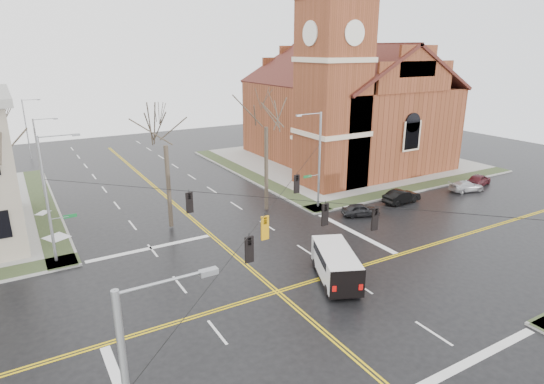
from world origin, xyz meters
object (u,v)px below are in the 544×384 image
streetlight_north_a (40,155)px  parked_car_b (402,196)px  signal_pole_ne (318,158)px  streetlight_north_b (27,127)px  parked_car_a (361,210)px  signal_pole_nw (49,196)px  cargo_van (335,262)px  tree_nw_near (165,140)px  tree_ne (266,121)px  parked_car_c (467,186)px  parked_car_d (479,180)px  church (343,98)px

streetlight_north_a → parked_car_b: bearing=-33.0°
signal_pole_ne → streetlight_north_b: bearing=121.1°
signal_pole_ne → parked_car_a: signal_pole_ne is taller
signal_pole_nw → cargo_van: size_ratio=1.51×
tree_nw_near → signal_pole_nw: bearing=-166.2°
streetlight_north_a → cargo_van: (14.77, -28.50, -3.21)m
signal_pole_ne → streetlight_north_a: signal_pole_ne is taller
parked_car_b → tree_ne: tree_ne is taller
cargo_van → parked_car_c: bearing=42.5°
signal_pole_ne → parked_car_d: 20.62m
streetlight_north_a → tree_nw_near: size_ratio=0.76×
cargo_van → streetlight_north_a: bearing=141.1°
church → signal_pole_ne: bearing=-135.3°
signal_pole_ne → streetlight_north_a: bearing=143.1°
signal_pole_nw → tree_ne: bearing=5.8°
streetlight_north_b → parked_car_c: bearing=-46.0°
parked_car_c → parked_car_d: size_ratio=0.99×
streetlight_north_a → parked_car_c: size_ratio=2.06×
church → streetlight_north_b: size_ratio=3.44×
cargo_van → parked_car_a: (9.43, 8.25, -0.67)m
streetlight_north_a → parked_car_c: streetlight_north_a is taller
parked_car_c → tree_nw_near: tree_nw_near is taller
parked_car_b → parked_car_c: (8.84, -0.74, -0.11)m
streetlight_north_a → parked_car_c: (38.93, -20.26, -3.91)m
parked_car_c → tree_nw_near: bearing=91.3°
church → parked_car_a: (-11.22, -17.04, -7.85)m
church → tree_ne: church is taller
parked_car_a → tree_ne: tree_ne is taller
cargo_van → signal_pole_ne: bearing=82.7°
tree_nw_near → tree_ne: size_ratio=0.90×
parked_car_b → parked_car_a: bearing=94.6°
parked_car_b → parked_car_c: bearing=-97.3°
cargo_van → parked_car_d: bearing=41.9°
cargo_van → tree_nw_near: size_ratio=0.57×
parked_car_a → signal_pole_ne: bearing=52.4°
streetlight_north_a → cargo_van: streetlight_north_a is taller
church → signal_pole_ne: 19.22m
signal_pole_nw → cargo_van: bearing=-37.9°
church → tree_nw_near: bearing=-157.7°
streetlight_north_b → parked_car_a: bearing=-59.0°
tree_nw_near → parked_car_a: bearing=-20.7°
streetlight_north_b → cargo_van: size_ratio=1.35×
streetlight_north_b → tree_ne: size_ratio=0.69×
parked_car_b → tree_ne: bearing=66.3°
church → parked_car_c: church is taller
parked_car_a → parked_car_b: parked_car_b is taller
signal_pole_nw → parked_car_b: size_ratio=2.20×
signal_pole_ne → parked_car_d: bearing=-8.7°
signal_pole_nw → tree_nw_near: size_ratio=0.86×
signal_pole_nw → streetlight_north_b: (0.67, 36.50, -0.48)m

